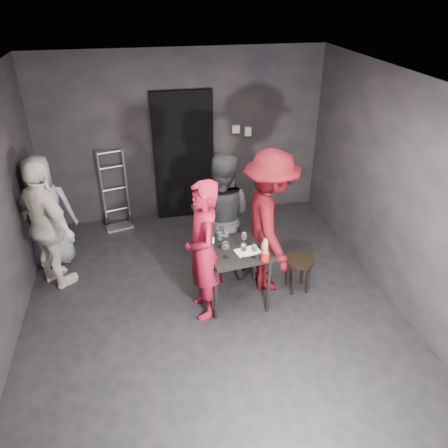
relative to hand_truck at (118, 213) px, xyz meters
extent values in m
cube|color=black|center=(1.14, -2.29, -0.23)|extent=(4.50, 5.00, 0.02)
cube|color=silver|center=(1.14, -2.29, 2.47)|extent=(4.50, 5.00, 0.02)
cube|color=black|center=(1.14, 0.21, 1.12)|extent=(4.50, 0.04, 2.70)
cube|color=black|center=(1.14, -4.79, 1.12)|extent=(4.50, 0.04, 2.70)
cube|color=black|center=(3.39, -2.29, 1.12)|extent=(0.04, 5.00, 2.70)
cube|color=black|center=(1.14, 0.15, 0.82)|extent=(0.95, 0.10, 2.10)
cube|color=#B7B7B2|center=(1.99, 0.16, 1.22)|extent=(0.12, 0.06, 0.12)
cube|color=#B7B7B2|center=(2.19, 0.16, 1.17)|extent=(0.10, 0.06, 0.14)
cylinder|color=#B2B2B7|center=(-0.19, 0.04, 0.41)|extent=(0.03, 0.03, 1.27)
cylinder|color=#B2B2B7|center=(0.19, 0.04, 0.41)|extent=(0.03, 0.03, 1.27)
cube|color=#B2B2B7|center=(0.00, -0.08, -0.21)|extent=(0.42, 0.23, 0.03)
cylinder|color=black|center=(-0.19, 0.07, -0.15)|extent=(0.04, 0.16, 0.16)
cylinder|color=black|center=(0.19, 0.07, -0.15)|extent=(0.04, 0.16, 0.16)
cube|color=black|center=(1.47, -2.21, 0.50)|extent=(0.72, 0.72, 0.04)
cylinder|color=black|center=(1.15, -2.53, 0.13)|extent=(0.04, 0.04, 0.71)
cylinder|color=black|center=(1.79, -2.53, 0.13)|extent=(0.04, 0.04, 0.71)
cylinder|color=black|center=(1.15, -1.89, 0.13)|extent=(0.04, 0.04, 0.71)
cylinder|color=black|center=(1.79, -1.89, 0.13)|extent=(0.04, 0.04, 0.71)
cylinder|color=black|center=(2.30, -2.19, 0.22)|extent=(0.37, 0.37, 0.04)
cylinder|color=black|center=(2.40, -2.09, -0.02)|extent=(0.04, 0.04, 0.41)
cylinder|color=black|center=(2.20, -2.09, -0.02)|extent=(0.04, 0.04, 0.41)
cylinder|color=black|center=(2.20, -2.29, -0.02)|extent=(0.04, 0.04, 0.41)
cylinder|color=black|center=(2.40, -2.29, -0.02)|extent=(0.04, 0.04, 0.41)
imported|color=maroon|center=(1.04, -2.37, 0.76)|extent=(0.51, 0.75, 1.98)
imported|color=black|center=(1.41, -1.58, 0.75)|extent=(1.07, 0.82, 1.95)
imported|color=#4C080E|center=(1.94, -1.98, 0.92)|extent=(0.76, 1.52, 2.30)
imported|color=silver|center=(-0.77, -1.43, 0.78)|extent=(1.21, 1.25, 2.01)
imported|color=slate|center=(-0.89, -0.87, 0.61)|extent=(0.83, 0.47, 1.68)
cube|color=white|center=(1.59, -2.30, 0.52)|extent=(0.32, 0.25, 0.00)
cylinder|color=black|center=(1.17, -2.16, 0.64)|extent=(0.08, 0.08, 0.24)
cylinder|color=black|center=(1.17, -2.16, 0.82)|extent=(0.03, 0.03, 0.10)
cylinder|color=white|center=(1.17, -2.16, 0.66)|extent=(0.08, 0.08, 0.08)
cylinder|color=#AE1809|center=(1.73, -2.52, 0.57)|extent=(0.09, 0.09, 0.10)
camera|label=1|loc=(0.46, -6.47, 3.35)|focal=35.00mm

